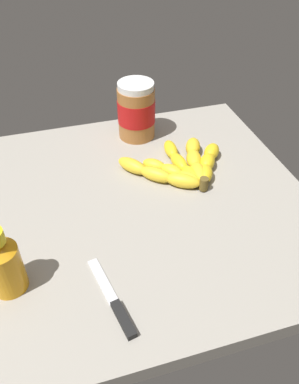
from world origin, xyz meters
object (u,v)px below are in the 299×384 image
banana_bunch (183,166)px  peanut_butter_jar (136,110)px  honey_bottle (3,264)px  butter_knife (114,302)px

banana_bunch → peanut_butter_jar: bearing=108.5°
honey_bottle → butter_knife: (16.48, -8.69, -5.54)cm
honey_bottle → butter_knife: size_ratio=0.77×
peanut_butter_jar → butter_knife: size_ratio=0.86×
banana_bunch → butter_knife: size_ratio=1.55×
banana_bunch → butter_knife: 38.88cm
honey_bottle → butter_knife: honey_bottle is taller
banana_bunch → peanut_butter_jar: 20.41cm
honey_bottle → butter_knife: 19.44cm
banana_bunch → peanut_butter_jar: (-6.22, 18.56, 5.77)cm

